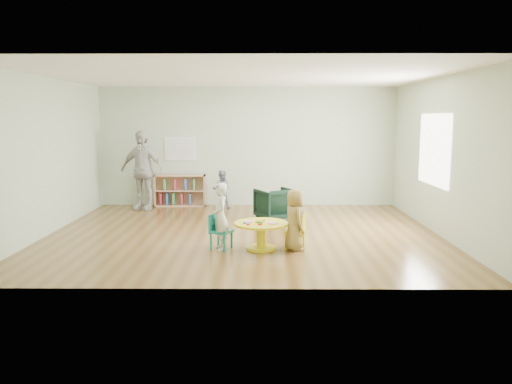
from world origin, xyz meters
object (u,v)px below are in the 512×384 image
(kid_chair_right, at_px, (298,230))
(adult_caretaker, at_px, (142,170))
(armchair, at_px, (276,204))
(child_right, at_px, (294,220))
(child_left, at_px, (220,217))
(bookshelf, at_px, (180,191))
(activity_table, at_px, (261,231))
(toddler, at_px, (222,190))
(kid_chair_left, at_px, (219,230))

(kid_chair_right, bearing_deg, adult_caretaker, 57.68)
(armchair, relative_size, child_right, 0.74)
(armchair, height_order, child_left, child_left)
(bookshelf, relative_size, adult_caretaker, 0.66)
(activity_table, xyz_separation_m, child_left, (-0.65, -0.04, 0.24))
(toddler, bearing_deg, kid_chair_right, 113.69)
(kid_chair_left, relative_size, armchair, 0.79)
(armchair, distance_m, child_left, 2.55)
(armchair, height_order, adult_caretaker, adult_caretaker)
(kid_chair_left, xyz_separation_m, child_left, (0.03, -0.06, 0.23))
(activity_table, distance_m, kid_chair_left, 0.68)
(kid_chair_left, distance_m, child_right, 1.21)
(activity_table, relative_size, toddler, 0.97)
(child_left, xyz_separation_m, adult_caretaker, (-2.06, 3.54, 0.37))
(activity_table, relative_size, bookshelf, 0.72)
(child_left, height_order, toddler, child_left)
(adult_caretaker, bearing_deg, armchair, -5.70)
(bookshelf, distance_m, adult_caretaker, 1.05)
(adult_caretaker, bearing_deg, child_right, -31.97)
(kid_chair_right, distance_m, adult_caretaker, 4.82)
(bookshelf, distance_m, toddler, 1.09)
(armchair, bearing_deg, adult_caretaker, -48.28)
(activity_table, bearing_deg, toddler, 104.11)
(bookshelf, bearing_deg, adult_caretaker, -148.94)
(armchair, relative_size, child_left, 0.67)
(kid_chair_right, distance_m, toddler, 3.89)
(activity_table, height_order, adult_caretaker, adult_caretaker)
(child_left, distance_m, adult_caretaker, 4.11)
(child_right, bearing_deg, bookshelf, 12.79)
(armchair, relative_size, adult_caretaker, 0.40)
(kid_chair_left, relative_size, bookshelf, 0.47)
(kid_chair_right, xyz_separation_m, armchair, (-0.28, 2.29, 0.02))
(child_right, bearing_deg, activity_table, 65.31)
(kid_chair_right, relative_size, toddler, 0.64)
(armchair, xyz_separation_m, adult_caretaker, (-3.00, 1.19, 0.58))
(kid_chair_left, bearing_deg, child_left, 50.78)
(activity_table, distance_m, armchair, 2.34)
(armchair, xyz_separation_m, child_right, (0.22, -2.37, 0.16))
(kid_chair_left, xyz_separation_m, kid_chair_right, (1.26, 0.01, 0.00))
(activity_table, bearing_deg, armchair, 82.66)
(armchair, bearing_deg, kid_chair_left, 40.29)
(kid_chair_left, distance_m, toddler, 3.61)
(toddler, bearing_deg, bookshelf, -17.71)
(child_left, xyz_separation_m, toddler, (-0.26, 3.66, -0.09))
(kid_chair_right, distance_m, child_right, 0.21)
(kid_chair_left, xyz_separation_m, toddler, (-0.23, 3.60, 0.14))
(kid_chair_right, relative_size, armchair, 0.80)
(armchair, distance_m, toddler, 1.78)
(kid_chair_left, distance_m, bookshelf, 4.14)
(kid_chair_left, height_order, child_left, child_left)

